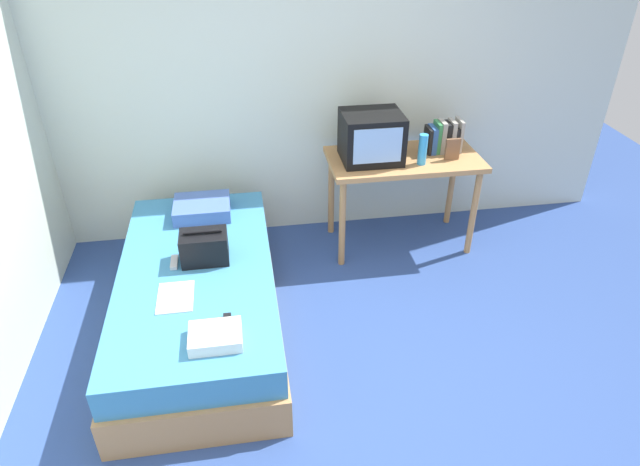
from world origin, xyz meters
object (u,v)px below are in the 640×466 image
tv (371,137)px  handbag (204,247)px  picture_frame (452,149)px  magazine (175,297)px  pillow (202,208)px  folded_towel (215,337)px  water_bottle (423,149)px  bed (200,297)px  remote_silver (174,262)px  remote_dark (227,323)px  book_row (443,137)px  desk (403,169)px

tv → handbag: size_ratio=1.47×
picture_frame → magazine: (-2.02, -0.97, -0.38)m
picture_frame → pillow: (-1.88, -0.00, -0.34)m
folded_towel → water_bottle: bearing=41.1°
bed → remote_silver: bearing=151.9°
remote_silver → pillow: bearing=74.8°
bed → pillow: size_ratio=4.91×
folded_towel → bed: bearing=100.8°
tv → folded_towel: 1.95m
water_bottle → folded_towel: water_bottle is taller
remote_dark → book_row: bearing=39.8°
book_row → desk: bearing=-169.0°
desk → folded_towel: size_ratio=4.14×
handbag → desk: bearing=25.0°
desk → picture_frame: bearing=-16.4°
book_row → magazine: (-2.01, -1.13, -0.41)m
bed → folded_towel: folded_towel is taller
pillow → folded_towel: bearing=-85.9°
picture_frame → handbag: picture_frame is taller
remote_dark → folded_towel: folded_towel is taller
book_row → magazine: book_row is taller
tv → water_bottle: 0.39m
folded_towel → pillow: bearing=94.1°
pillow → desk: bearing=3.7°
book_row → magazine: bearing=-150.6°
handbag → remote_dark: bearing=-78.9°
pillow → handbag: 0.61m
book_row → tv: bearing=-173.9°
picture_frame → remote_silver: bearing=-163.3°
pillow → magazine: bearing=-98.2°
water_bottle → pillow: 1.68m
desk → picture_frame: (0.34, -0.10, 0.18)m
desk → remote_dark: 1.95m
remote_silver → book_row: bearing=20.9°
water_bottle → picture_frame: 0.25m
desk → water_bottle: size_ratio=5.01×
picture_frame → folded_towel: picture_frame is taller
pillow → magazine: pillow is taller
remote_dark → magazine: bearing=136.2°
water_bottle → pillow: size_ratio=0.57×
magazine → folded_towel: 0.48m
book_row → folded_towel: book_row is taller
water_bottle → book_row: book_row is taller
tv → remote_silver: (-1.45, -0.72, -0.47)m
remote_silver → folded_towel: (0.27, -0.77, 0.02)m
magazine → remote_silver: size_ratio=2.01×
desk → remote_dark: (-1.39, -1.36, -0.19)m
picture_frame → pillow: size_ratio=0.41×
handbag → pillow: bearing=93.1°
tv → book_row: bearing=6.1°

